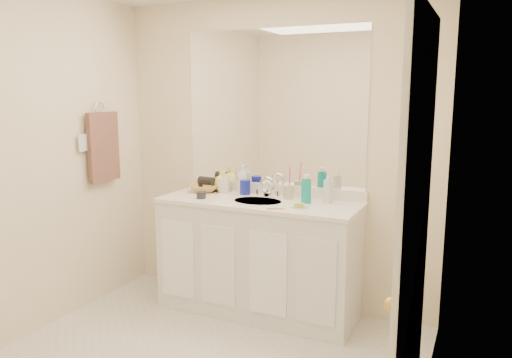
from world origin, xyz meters
The scene contains 27 objects.
wall_back centered at (0.00, 1.30, 1.20)m, with size 2.60×0.02×2.40m, color #F8E6C2.
wall_left centered at (-1.30, 0.00, 1.20)m, with size 0.02×2.60×2.40m, color #F8E6C2.
wall_right centered at (1.30, 0.00, 1.20)m, with size 0.02×2.60×2.40m, color #F8E6C2.
vanity_cabinet centered at (0.00, 1.02, 0.42)m, with size 1.50×0.55×0.85m, color white.
countertop centered at (0.00, 1.02, 0.86)m, with size 1.52×0.57×0.03m, color white.
backsplash centered at (0.00, 1.29, 0.92)m, with size 1.52×0.03×0.08m, color white.
sink_basin centered at (0.00, 1.00, 0.87)m, with size 0.37×0.37×0.02m, color beige.
faucet centered at (0.00, 1.18, 0.94)m, with size 0.02×0.02×0.11m, color silver.
mirror centered at (0.00, 1.29, 1.56)m, with size 1.48×0.01×1.20m, color white.
blue_mug centered at (-0.19, 1.18, 0.94)m, with size 0.08×0.08×0.11m, color navy.
tan_cup centered at (0.18, 1.17, 0.93)m, with size 0.07×0.07×0.10m, color tan.
toothbrush centered at (0.19, 1.17, 1.03)m, with size 0.01×0.01×0.21m, color #FF4388.
mouthwash_bottle centered at (0.35, 1.10, 0.97)m, with size 0.07×0.07×0.17m, color #0C948A.
clear_pump_bottle centered at (0.49, 1.16, 0.96)m, with size 0.06×0.06×0.17m, color silver.
soap_dish centered at (0.37, 0.91, 0.89)m, with size 0.09×0.07×0.01m, color silver.
green_soap centered at (0.37, 0.91, 0.90)m, with size 0.07×0.05×0.02m, color #9ACD32.
orange_comb centered at (0.22, 0.81, 0.88)m, with size 0.12×0.03×0.01m, color orange.
dark_jar centered at (-0.43, 0.90, 0.91)m, with size 0.07×0.07×0.05m, color black.
soap_bottle_white centered at (-0.25, 1.25, 0.99)m, with size 0.09×0.09×0.22m, color silver.
soap_bottle_cream centered at (-0.38, 1.18, 0.97)m, with size 0.08×0.08×0.17m, color beige.
soap_bottle_yellow centered at (-0.42, 1.22, 0.97)m, with size 0.14×0.14×0.18m, color #F4F961.
wicker_basket centered at (-0.54, 1.15, 0.91)m, with size 0.25×0.25×0.06m, color #B58949.
hair_dryer centered at (-0.52, 1.15, 0.97)m, with size 0.07×0.07×0.14m, color black.
towel_ring centered at (-1.27, 0.77, 1.55)m, with size 0.11×0.11×0.01m, color silver.
hand_towel centered at (-1.25, 0.77, 1.25)m, with size 0.04×0.32×0.55m, color #4A2F27.
switch_plate centered at (-1.27, 0.57, 1.30)m, with size 0.01×0.09×0.13m, color silver.
door centered at (1.29, -0.30, 1.00)m, with size 0.02×0.82×2.00m, color silver.
Camera 1 is at (1.53, -2.30, 1.68)m, focal length 35.00 mm.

